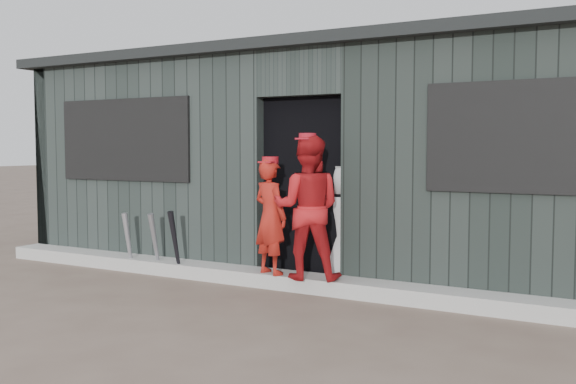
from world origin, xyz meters
The scene contains 9 objects.
ground centered at (0.00, 0.00, 0.00)m, with size 80.00×80.00×0.00m, color brown.
curb centered at (0.00, 1.82, 0.07)m, with size 8.00×0.36×0.15m, color #A3A39E.
bat_left centered at (-2.09, 1.70, 0.35)m, with size 0.07×0.07×0.69m, color #98979F.
bat_mid centered at (-1.71, 1.72, 0.36)m, with size 0.07×0.07×0.72m, color gray.
bat_right centered at (-1.36, 1.66, 0.38)m, with size 0.07×0.07×0.76m, color black.
player_red_left centered at (-0.16, 1.72, 0.74)m, with size 0.43×0.28×1.19m, color #A21C13.
player_red_right centered at (0.29, 1.67, 0.86)m, with size 0.69×0.54×1.42m, color #AB1518.
player_grey_back centered at (0.46, 2.24, 0.64)m, with size 0.63×0.41×1.28m, color silver.
dugout centered at (0.00, 3.50, 1.29)m, with size 8.30×3.30×2.62m.
Camera 1 is at (3.16, -3.95, 1.46)m, focal length 40.00 mm.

